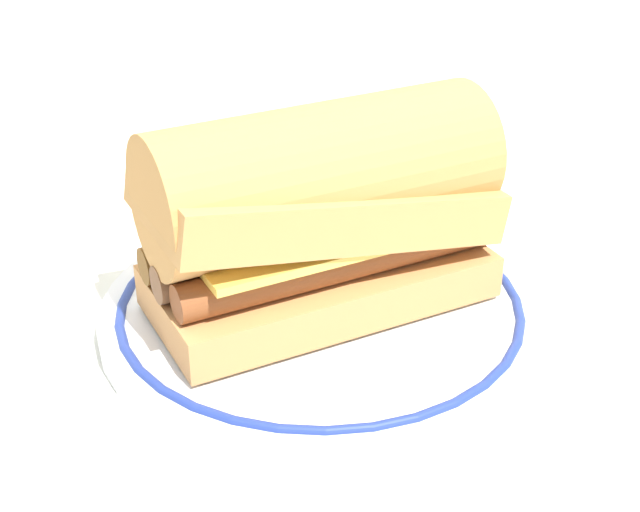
% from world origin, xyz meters
% --- Properties ---
extents(ground_plane, '(1.50, 1.50, 0.00)m').
position_xyz_m(ground_plane, '(0.00, 0.00, 0.00)').
color(ground_plane, silver).
extents(plate, '(0.27, 0.27, 0.01)m').
position_xyz_m(plate, '(-0.01, 0.02, 0.01)').
color(plate, white).
rests_on(plate, ground_plane).
extents(sausage_sandwich, '(0.22, 0.14, 0.12)m').
position_xyz_m(sausage_sandwich, '(-0.01, 0.02, 0.08)').
color(sausage_sandwich, tan).
rests_on(sausage_sandwich, plate).
extents(drinking_glass, '(0.07, 0.07, 0.11)m').
position_xyz_m(drinking_glass, '(-0.18, 0.15, 0.05)').
color(drinking_glass, silver).
rests_on(drinking_glass, ground_plane).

